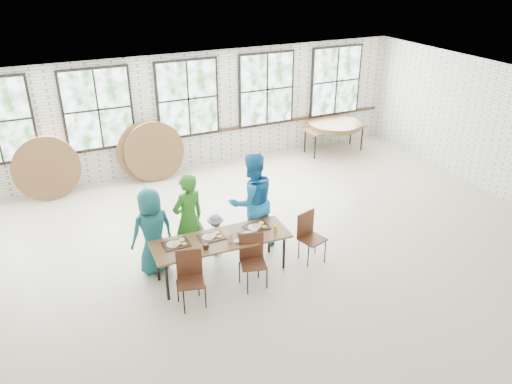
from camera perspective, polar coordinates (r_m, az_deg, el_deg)
room at (r=12.85m, az=-7.79°, el=10.33°), size 12.00×12.00×12.00m
dining_table at (r=8.72m, az=-3.98°, el=-5.61°), size 2.43×0.89×0.74m
chair_near_left at (r=8.20m, az=-7.56°, el=-9.17°), size 0.51×0.50×0.95m
chair_near_right at (r=8.55m, az=-0.44°, el=-7.26°), size 0.51×0.50×0.95m
chair_spare at (r=9.26m, az=6.06°, el=-4.60°), size 0.52×0.50×0.95m
adult_teal at (r=8.95m, az=-11.78°, el=-4.41°), size 0.86×0.65×1.60m
adult_green at (r=9.05m, az=-7.71°, el=-3.10°), size 0.74×0.59×1.76m
toddler at (r=9.42m, az=-4.62°, el=-4.91°), size 0.63×0.51×0.85m
adult_blue at (r=9.40m, az=-0.47°, el=-1.09°), size 0.97×0.77×1.93m
storage_table at (r=14.37m, az=8.95°, el=7.18°), size 1.83×0.83×0.74m
tabletop_clutter at (r=8.68m, az=-3.41°, el=-5.14°), size 1.98×0.60×0.11m
round_tops_stacked at (r=14.34m, az=8.98°, el=7.63°), size 1.50×1.50×0.13m
round_tops_leaning at (r=12.48m, az=-15.50°, el=3.83°), size 4.00×0.39×1.49m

